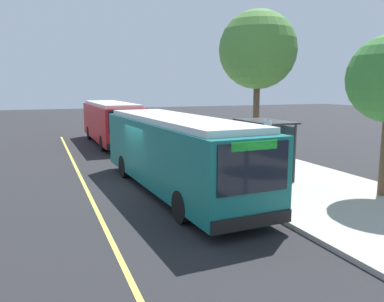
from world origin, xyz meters
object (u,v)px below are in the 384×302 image
at_px(transit_bus_main, 175,151).
at_px(transit_bus_second, 111,121).
at_px(pedestrian_commuter, 240,155).
at_px(waiting_bench, 271,166).
at_px(route_sign_post, 267,148).

xyz_separation_m(transit_bus_main, transit_bus_second, (-14.00, -0.01, -0.00)).
height_order(transit_bus_main, pedestrian_commuter, transit_bus_main).
relative_size(transit_bus_second, pedestrian_commuter, 6.01).
relative_size(waiting_bench, route_sign_post, 0.57).
relative_size(waiting_bench, pedestrian_commuter, 0.95).
relative_size(route_sign_post, pedestrian_commuter, 1.66).
xyz_separation_m(transit_bus_main, route_sign_post, (2.57, 2.48, 0.34)).
distance_m(waiting_bench, pedestrian_commuter, 1.40).
relative_size(transit_bus_main, pedestrian_commuter, 6.49).
xyz_separation_m(route_sign_post, pedestrian_commuter, (-3.41, 0.83, -0.84)).
distance_m(transit_bus_main, transit_bus_second, 14.00).
height_order(waiting_bench, route_sign_post, route_sign_post).
relative_size(transit_bus_main, route_sign_post, 3.92).
bearing_deg(waiting_bench, transit_bus_main, -87.21).
bearing_deg(route_sign_post, transit_bus_second, -171.46).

